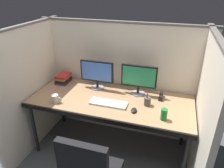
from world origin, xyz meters
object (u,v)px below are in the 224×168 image
object	(u,v)px
keyboard_main	(108,103)
red_stapler	(161,96)
monitor_right	(139,78)
computer_mouse	(134,110)
coffee_mug	(55,99)
soda_can	(164,114)
monitor_left	(97,73)
pen_cup	(147,101)
book_stack	(63,78)
desk	(110,103)

from	to	relation	value
keyboard_main	red_stapler	xyz separation A→B (m)	(0.56, 0.31, 0.02)
monitor_right	computer_mouse	world-z (taller)	monitor_right
coffee_mug	keyboard_main	bearing A→B (deg)	13.76
soda_can	monitor_left	bearing A→B (deg)	153.14
keyboard_main	pen_cup	distance (m)	0.44
monitor_right	book_stack	distance (m)	1.06
monitor_left	desk	bearing A→B (deg)	-43.05
computer_mouse	book_stack	size ratio (longest dim) A/B	0.43
desk	monitor_left	distance (m)	0.44
keyboard_main	monitor_right	bearing A→B (deg)	51.49
pen_cup	computer_mouse	bearing A→B (deg)	-123.63
coffee_mug	book_stack	world-z (taller)	book_stack
coffee_mug	soda_can	xyz separation A→B (m)	(1.22, 0.03, 0.01)
book_stack	computer_mouse	bearing A→B (deg)	-21.31
coffee_mug	red_stapler	size ratio (longest dim) A/B	0.84
monitor_left	soda_can	size ratio (longest dim) A/B	3.52
coffee_mug	book_stack	bearing A→B (deg)	109.44
soda_can	pen_cup	world-z (taller)	pen_cup
desk	coffee_mug	bearing A→B (deg)	-157.77
red_stapler	coffee_mug	bearing A→B (deg)	-158.28
desk	keyboard_main	size ratio (longest dim) A/B	4.42
computer_mouse	coffee_mug	size ratio (longest dim) A/B	0.76
book_stack	red_stapler	bearing A→B (deg)	-1.91
red_stapler	soda_can	bearing A→B (deg)	-81.10
monitor_right	pen_cup	xyz separation A→B (m)	(0.15, -0.23, -0.17)
desk	soda_can	size ratio (longest dim) A/B	15.57
desk	coffee_mug	size ratio (longest dim) A/B	15.08
monitor_left	computer_mouse	distance (m)	0.72
monitor_right	coffee_mug	bearing A→B (deg)	-150.63
monitor_left	keyboard_main	bearing A→B (deg)	-51.79
monitor_right	coffee_mug	xyz separation A→B (m)	(-0.87, -0.49, -0.17)
computer_mouse	red_stapler	bearing A→B (deg)	56.68
coffee_mug	pen_cup	world-z (taller)	pen_cup
desk	monitor_left	size ratio (longest dim) A/B	4.42
keyboard_main	computer_mouse	xyz separation A→B (m)	(0.31, -0.06, 0.01)
monitor_left	pen_cup	distance (m)	0.74
soda_can	desk	bearing A→B (deg)	161.58
computer_mouse	keyboard_main	bearing A→B (deg)	168.21
monitor_left	coffee_mug	xyz separation A→B (m)	(-0.33, -0.48, -0.17)
monitor_left	computer_mouse	bearing A→B (deg)	-34.88
monitor_right	red_stapler	distance (m)	0.34
monitor_left	pen_cup	xyz separation A→B (m)	(0.69, -0.22, -0.17)
soda_can	pen_cup	xyz separation A→B (m)	(-0.20, 0.22, -0.01)
computer_mouse	soda_can	distance (m)	0.32
monitor_left	coffee_mug	world-z (taller)	monitor_left
computer_mouse	red_stapler	distance (m)	0.45
book_stack	red_stapler	size ratio (longest dim) A/B	1.49
keyboard_main	red_stapler	bearing A→B (deg)	29.35
keyboard_main	soda_can	world-z (taller)	soda_can
keyboard_main	red_stapler	world-z (taller)	red_stapler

